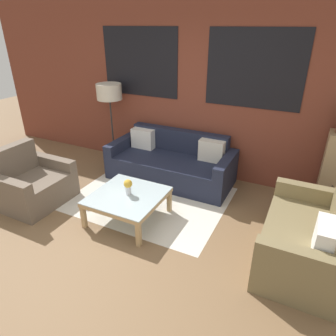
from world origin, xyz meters
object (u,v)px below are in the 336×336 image
Objects in this scene: drawer_cabinet at (335,172)px; flower_vase at (128,186)px; floor_lamp at (109,95)px; coffee_table at (128,198)px; couch_dark at (172,164)px; settee_vintage at (307,239)px; armchair_corner at (33,185)px.

drawer_cabinet is 2.83m from flower_vase.
floor_lamp is 3.71m from drawer_cabinet.
drawer_cabinet is (2.40, 1.54, 0.23)m from coffee_table.
drawer_cabinet is at bearing 32.43° from flower_vase.
coffee_table is (-0.02, -1.30, 0.04)m from couch_dark.
couch_dark is 2.44m from settee_vintage.
coffee_table is (1.48, 0.24, 0.04)m from armchair_corner.
flower_vase is at bearing -48.41° from floor_lamp.
flower_vase is at bearing 9.71° from armchair_corner.
armchair_corner reaches higher than couch_dark.
settee_vintage is (2.16, -1.13, 0.03)m from couch_dark.
coffee_table is at bearing -48.97° from floor_lamp.
floor_lamp is 1.33× the size of drawer_cabinet.
drawer_cabinet is (0.22, 1.37, 0.24)m from settee_vintage.
drawer_cabinet is (3.64, 0.11, -0.73)m from floor_lamp.
armchair_corner reaches higher than flower_vase.
settee_vintage reaches higher than flower_vase.
settee_vintage is 3.68m from armchair_corner.
settee_vintage is 1.51× the size of armchair_corner.
couch_dark is at bearing -5.79° from floor_lamp.
settee_vintage is 3.77m from floor_lamp.
coffee_table is at bearing 9.04° from armchair_corner.
floor_lamp is at bearing 131.59° from flower_vase.
armchair_corner is (-1.50, -1.54, -0.00)m from couch_dark.
coffee_table is at bearing -175.50° from settee_vintage.
flower_vase is (-2.17, -0.15, 0.19)m from settee_vintage.
couch_dark is 1.39× the size of floor_lamp.
floor_lamp is 6.93× the size of flower_vase.
couch_dark reaches higher than coffee_table.
armchair_corner is at bearing -134.28° from couch_dark.
drawer_cabinet reaches higher than armchair_corner.
armchair_corner is at bearing -155.45° from drawer_cabinet.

